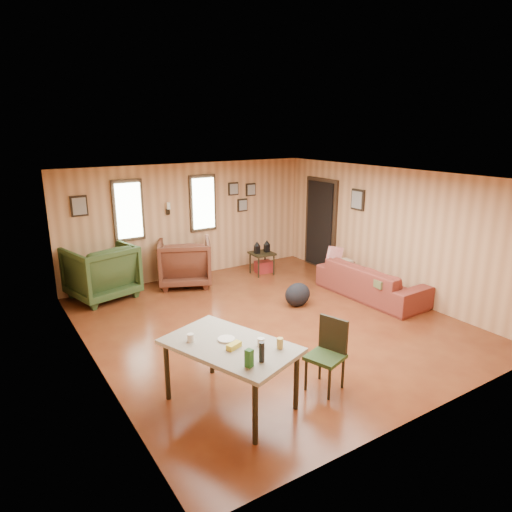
{
  "coord_description": "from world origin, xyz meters",
  "views": [
    {
      "loc": [
        -3.92,
        -5.73,
        3.14
      ],
      "look_at": [
        0.0,
        0.4,
        1.05
      ],
      "focal_mm": 32.0,
      "sensor_mm": 36.0,
      "label": 1
    }
  ],
  "objects_px": {
    "recliner_green": "(101,269)",
    "end_table": "(114,270)",
    "recliner_brown": "(185,260)",
    "dining_table": "(231,350)",
    "sofa": "(372,276)",
    "side_table": "(262,252)"
  },
  "relations": [
    {
      "from": "sofa",
      "to": "end_table",
      "type": "xyz_separation_m",
      "value": [
        -3.99,
        2.91,
        0.01
      ]
    },
    {
      "from": "recliner_green",
      "to": "end_table",
      "type": "relative_size",
      "value": 1.46
    },
    {
      "from": "recliner_brown",
      "to": "side_table",
      "type": "xyz_separation_m",
      "value": [
        1.67,
        -0.3,
        -0.01
      ]
    },
    {
      "from": "sofa",
      "to": "side_table",
      "type": "height_order",
      "value": "sofa"
    },
    {
      "from": "recliner_brown",
      "to": "recliner_green",
      "type": "bearing_deg",
      "value": 18.83
    },
    {
      "from": "recliner_brown",
      "to": "side_table",
      "type": "distance_m",
      "value": 1.7
    },
    {
      "from": "dining_table",
      "to": "side_table",
      "type": "bearing_deg",
      "value": 32.7
    },
    {
      "from": "recliner_brown",
      "to": "dining_table",
      "type": "distance_m",
      "value": 4.36
    },
    {
      "from": "recliner_green",
      "to": "dining_table",
      "type": "distance_m",
      "value": 4.33
    },
    {
      "from": "sofa",
      "to": "recliner_brown",
      "type": "xyz_separation_m",
      "value": [
        -2.65,
        2.56,
        0.1
      ]
    },
    {
      "from": "recliner_brown",
      "to": "end_table",
      "type": "relative_size",
      "value": 1.35
    },
    {
      "from": "recliner_green",
      "to": "end_table",
      "type": "bearing_deg",
      "value": -159.47
    },
    {
      "from": "recliner_brown",
      "to": "side_table",
      "type": "height_order",
      "value": "recliner_brown"
    },
    {
      "from": "dining_table",
      "to": "sofa",
      "type": "bearing_deg",
      "value": 2.27
    },
    {
      "from": "recliner_brown",
      "to": "dining_table",
      "type": "bearing_deg",
      "value": 97.06
    },
    {
      "from": "sofa",
      "to": "recliner_brown",
      "type": "height_order",
      "value": "recliner_brown"
    },
    {
      "from": "sofa",
      "to": "side_table",
      "type": "bearing_deg",
      "value": 21.73
    },
    {
      "from": "recliner_brown",
      "to": "recliner_green",
      "type": "distance_m",
      "value": 1.64
    },
    {
      "from": "side_table",
      "to": "end_table",
      "type": "bearing_deg",
      "value": 167.77
    },
    {
      "from": "recliner_green",
      "to": "recliner_brown",
      "type": "bearing_deg",
      "value": 160.55
    },
    {
      "from": "end_table",
      "to": "side_table",
      "type": "distance_m",
      "value": 3.08
    },
    {
      "from": "recliner_green",
      "to": "side_table",
      "type": "distance_m",
      "value": 3.34
    }
  ]
}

